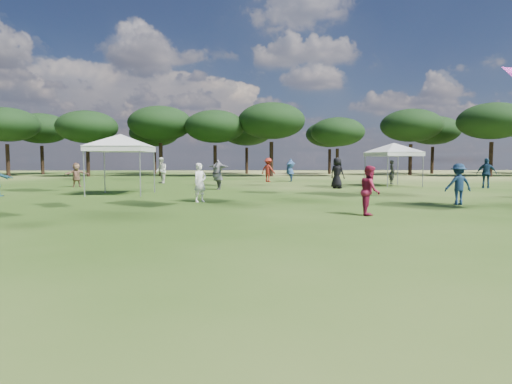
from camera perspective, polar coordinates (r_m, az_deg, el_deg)
tree_line at (r=47.63m, az=0.74°, el=8.79°), size 108.78×17.63×7.77m
tent_left at (r=21.96m, az=-17.63°, el=7.04°), size 5.60×5.60×3.25m
tent_right at (r=29.15m, az=17.88°, el=5.99°), size 5.37×5.37×3.09m
festival_crowd at (r=25.43m, az=0.45°, el=2.42°), size 27.45×22.15×1.89m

